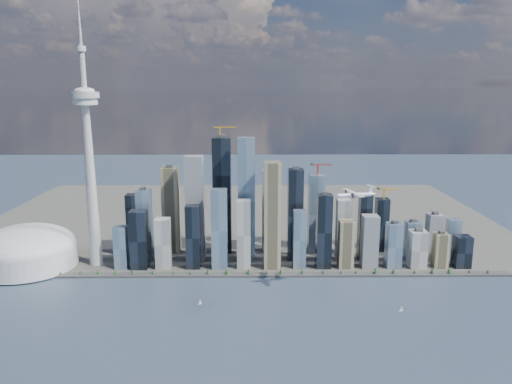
{
  "coord_description": "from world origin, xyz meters",
  "views": [
    {
      "loc": [
        28.58,
        -690.95,
        376.34
      ],
      "look_at": [
        37.07,
        260.0,
        169.66
      ],
      "focal_mm": 35.0,
      "sensor_mm": 36.0,
      "label": 1
    }
  ],
  "objects_px": {
    "airplane": "(355,194)",
    "sailboat_west": "(200,302)",
    "needle_tower": "(89,155)",
    "sailboat_east": "(401,309)",
    "dome_stadium": "(27,250)"
  },
  "relations": [
    {
      "from": "airplane",
      "to": "sailboat_west",
      "type": "bearing_deg",
      "value": 167.73
    },
    {
      "from": "airplane",
      "to": "sailboat_west",
      "type": "height_order",
      "value": "airplane"
    },
    {
      "from": "sailboat_west",
      "to": "sailboat_east",
      "type": "height_order",
      "value": "sailboat_east"
    },
    {
      "from": "airplane",
      "to": "sailboat_west",
      "type": "xyz_separation_m",
      "value": [
        -265.54,
        -9.81,
        -190.63
      ]
    },
    {
      "from": "dome_stadium",
      "to": "airplane",
      "type": "distance_m",
      "value": 683.62
    },
    {
      "from": "needle_tower",
      "to": "sailboat_east",
      "type": "height_order",
      "value": "needle_tower"
    },
    {
      "from": "needle_tower",
      "to": "dome_stadium",
      "type": "bearing_deg",
      "value": -175.91
    },
    {
      "from": "airplane",
      "to": "sailboat_east",
      "type": "height_order",
      "value": "airplane"
    },
    {
      "from": "needle_tower",
      "to": "airplane",
      "type": "distance_m",
      "value": 536.84
    },
    {
      "from": "dome_stadium",
      "to": "airplane",
      "type": "relative_size",
      "value": 2.69
    },
    {
      "from": "sailboat_west",
      "to": "sailboat_east",
      "type": "relative_size",
      "value": 0.98
    },
    {
      "from": "needle_tower",
      "to": "sailboat_east",
      "type": "bearing_deg",
      "value": -20.87
    },
    {
      "from": "needle_tower",
      "to": "airplane",
      "type": "relative_size",
      "value": 7.4
    },
    {
      "from": "needle_tower",
      "to": "sailboat_west",
      "type": "bearing_deg",
      "value": -38.82
    },
    {
      "from": "needle_tower",
      "to": "dome_stadium",
      "type": "distance_m",
      "value": 241.4
    }
  ]
}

